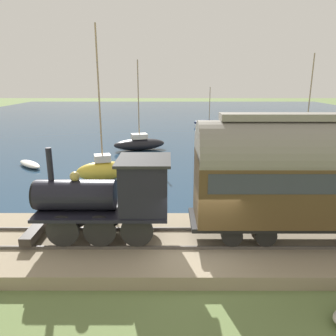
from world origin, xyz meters
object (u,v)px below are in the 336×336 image
object	(u,v)px
rowboat_far_out	(30,164)
sailboat_navy	(209,123)
steam_locomotive	(113,194)
passenger_coach	(326,172)
sailboat_black	(139,143)
sailboat_blue	(304,148)
sailboat_yellow	(103,169)
rowboat_mid_harbor	(263,179)

from	to	relation	value
rowboat_far_out	sailboat_navy	bearing A→B (deg)	7.94
steam_locomotive	passenger_coach	size ratio (longest dim) A/B	0.55
sailboat_black	sailboat_blue	xyz separation A→B (m)	(-2.55, -14.08, 0.07)
passenger_coach	sailboat_yellow	xyz separation A→B (m)	(8.90, 9.84, -2.40)
steam_locomotive	rowboat_mid_harbor	size ratio (longest dim) A/B	2.18
passenger_coach	sailboat_black	xyz separation A→B (m)	(18.24, 8.32, -2.54)
steam_locomotive	rowboat_mid_harbor	world-z (taller)	steam_locomotive
sailboat_black	rowboat_mid_harbor	world-z (taller)	sailboat_black
rowboat_mid_harbor	rowboat_far_out	xyz separation A→B (m)	(3.73, 16.29, -0.04)
sailboat_navy	rowboat_far_out	size ratio (longest dim) A/B	1.99
steam_locomotive	sailboat_black	world-z (taller)	sailboat_black
steam_locomotive	sailboat_navy	bearing A→B (deg)	-12.76
steam_locomotive	passenger_coach	xyz separation A→B (m)	(-0.00, -7.66, 0.85)
sailboat_blue	rowboat_far_out	world-z (taller)	sailboat_blue
sailboat_yellow	sailboat_black	size ratio (longest dim) A/B	1.19
steam_locomotive	rowboat_mid_harbor	bearing A→B (deg)	-43.11
sailboat_blue	rowboat_mid_harbor	size ratio (longest dim) A/B	3.37
steam_locomotive	rowboat_far_out	bearing A→B (deg)	34.17
sailboat_yellow	rowboat_far_out	bearing A→B (deg)	44.92
sailboat_blue	rowboat_far_out	distance (m)	22.01
sailboat_blue	rowboat_mid_harbor	bearing A→B (deg)	121.09
passenger_coach	sailboat_navy	xyz separation A→B (m)	(33.30, 0.12, -2.66)
steam_locomotive	sailboat_yellow	distance (m)	9.29
passenger_coach	rowboat_far_out	xyz separation A→B (m)	(12.25, 15.97, -2.94)
rowboat_far_out	sailboat_black	bearing A→B (deg)	-7.04
passenger_coach	rowboat_far_out	size ratio (longest dim) A/B	3.67
sailboat_blue	rowboat_mid_harbor	xyz separation A→B (m)	(-7.17, 5.45, -0.43)
steam_locomotive	rowboat_mid_harbor	distance (m)	11.85
sailboat_yellow	sailboat_navy	xyz separation A→B (m)	(24.40, -9.73, -0.26)
passenger_coach	steam_locomotive	bearing A→B (deg)	90.00
sailboat_black	rowboat_far_out	distance (m)	9.73
passenger_coach	sailboat_blue	bearing A→B (deg)	-20.17
steam_locomotive	rowboat_far_out	xyz separation A→B (m)	(12.25, 8.32, -2.09)
sailboat_blue	steam_locomotive	bearing A→B (deg)	117.77
sailboat_navy	steam_locomotive	bearing A→B (deg)	-172.00
steam_locomotive	rowboat_far_out	distance (m)	14.95
sailboat_yellow	sailboat_navy	size ratio (longest dim) A/B	1.80
sailboat_navy	sailboat_black	size ratio (longest dim) A/B	0.66
sailboat_black	steam_locomotive	bearing A→B (deg)	165.38
sailboat_navy	rowboat_mid_harbor	bearing A→B (deg)	-158.24
steam_locomotive	sailboat_navy	size ratio (longest dim) A/B	1.02
steam_locomotive	sailboat_black	xyz separation A→B (m)	(18.24, 0.66, -1.69)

